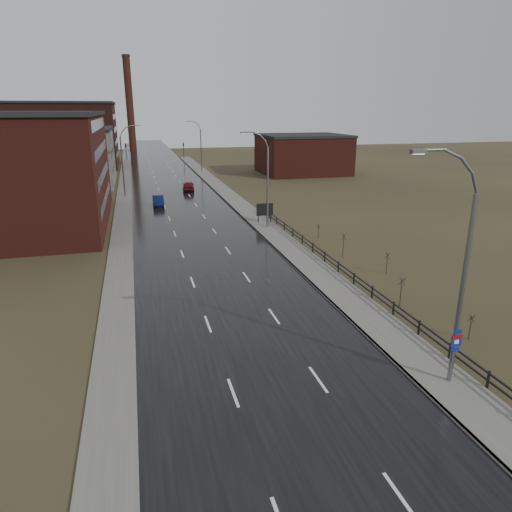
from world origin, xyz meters
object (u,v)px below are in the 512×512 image
car_near (158,201)px  car_far (188,186)px  billboard (265,210)px  streetlight_main (459,275)px

car_near → car_far: size_ratio=0.94×
billboard → car_far: billboard is taller
streetlight_main → car_near: streetlight_main is taller
billboard → car_near: bearing=130.2°
car_near → car_far: bearing=65.4°
car_near → car_far: car_far is taller
billboard → car_far: bearing=103.3°
streetlight_main → billboard: size_ratio=4.69×
car_far → car_near: bearing=70.6°
streetlight_main → car_far: streetlight_main is taller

